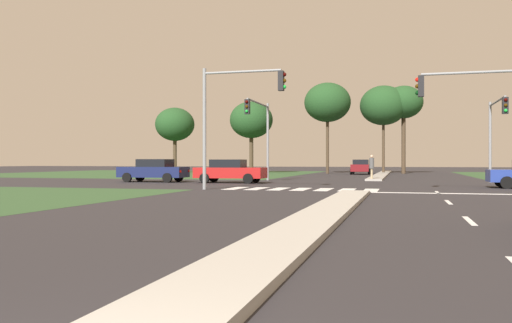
{
  "coord_description": "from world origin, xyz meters",
  "views": [
    {
      "loc": [
        1.95,
        -1.99,
        1.43
      ],
      "look_at": [
        -5.95,
        27.17,
        1.4
      ],
      "focal_mm": 37.9,
      "sensor_mm": 36.0,
      "label": 1
    }
  ],
  "objects_px": {
    "car_red_third": "(230,171)",
    "treeline_fourth": "(404,103)",
    "car_maroon_near": "(361,167)",
    "treeline_third": "(327,103)",
    "traffic_signal_far_left": "(260,125)",
    "traffic_signal_near_right": "(491,105)",
    "treeline_second": "(251,120)",
    "traffic_signal_near_left": "(232,106)",
    "treeline_fifth": "(383,106)",
    "treeline_near": "(175,125)",
    "pedestrian_at_median": "(372,164)",
    "car_navy_fourth": "(154,170)",
    "traffic_signal_far_right": "(496,124)"
  },
  "relations": [
    {
      "from": "car_maroon_near",
      "to": "car_navy_fourth",
      "type": "relative_size",
      "value": 0.95
    },
    {
      "from": "car_maroon_near",
      "to": "treeline_third",
      "type": "relative_size",
      "value": 0.43
    },
    {
      "from": "treeline_near",
      "to": "treeline_third",
      "type": "relative_size",
      "value": 0.77
    },
    {
      "from": "car_navy_fourth",
      "to": "treeline_second",
      "type": "xyz_separation_m",
      "value": [
        -0.8,
        27.49,
        5.43
      ]
    },
    {
      "from": "traffic_signal_near_right",
      "to": "treeline_fifth",
      "type": "distance_m",
      "value": 37.93
    },
    {
      "from": "traffic_signal_far_right",
      "to": "treeline_second",
      "type": "height_order",
      "value": "treeline_second"
    },
    {
      "from": "traffic_signal_near_left",
      "to": "pedestrian_at_median",
      "type": "xyz_separation_m",
      "value": [
        5.96,
        14.76,
        -2.94
      ]
    },
    {
      "from": "car_maroon_near",
      "to": "treeline_near",
      "type": "bearing_deg",
      "value": -5.13
    },
    {
      "from": "treeline_near",
      "to": "treeline_fourth",
      "type": "bearing_deg",
      "value": 5.42
    },
    {
      "from": "treeline_fourth",
      "to": "pedestrian_at_median",
      "type": "bearing_deg",
      "value": -95.72
    },
    {
      "from": "traffic_signal_near_left",
      "to": "treeline_third",
      "type": "relative_size",
      "value": 0.59
    },
    {
      "from": "car_red_third",
      "to": "traffic_signal_far_left",
      "type": "height_order",
      "value": "traffic_signal_far_left"
    },
    {
      "from": "traffic_signal_far_left",
      "to": "traffic_signal_far_right",
      "type": "height_order",
      "value": "traffic_signal_far_left"
    },
    {
      "from": "car_navy_fourth",
      "to": "treeline_fifth",
      "type": "relative_size",
      "value": 0.46
    },
    {
      "from": "car_navy_fourth",
      "to": "traffic_signal_near_right",
      "type": "bearing_deg",
      "value": -112.21
    },
    {
      "from": "car_red_third",
      "to": "treeline_fifth",
      "type": "height_order",
      "value": "treeline_fifth"
    },
    {
      "from": "traffic_signal_far_left",
      "to": "traffic_signal_far_right",
      "type": "distance_m",
      "value": 15.2
    },
    {
      "from": "traffic_signal_near_right",
      "to": "treeline_fourth",
      "type": "bearing_deg",
      "value": 95.43
    },
    {
      "from": "pedestrian_at_median",
      "to": "treeline_near",
      "type": "height_order",
      "value": "treeline_near"
    },
    {
      "from": "traffic_signal_far_right",
      "to": "car_maroon_near",
      "type": "bearing_deg",
      "value": 114.02
    },
    {
      "from": "car_red_third",
      "to": "treeline_second",
      "type": "height_order",
      "value": "treeline_second"
    },
    {
      "from": "pedestrian_at_median",
      "to": "car_maroon_near",
      "type": "bearing_deg",
      "value": 73.34
    },
    {
      "from": "traffic_signal_far_left",
      "to": "pedestrian_at_median",
      "type": "bearing_deg",
      "value": 26.4
    },
    {
      "from": "car_red_third",
      "to": "treeline_fourth",
      "type": "bearing_deg",
      "value": 159.68
    },
    {
      "from": "car_maroon_near",
      "to": "traffic_signal_far_right",
      "type": "bearing_deg",
      "value": 114.02
    },
    {
      "from": "treeline_near",
      "to": "car_red_third",
      "type": "bearing_deg",
      "value": -59.81
    },
    {
      "from": "traffic_signal_near_left",
      "to": "traffic_signal_near_right",
      "type": "distance_m",
      "value": 11.85
    },
    {
      "from": "traffic_signal_near_left",
      "to": "traffic_signal_near_right",
      "type": "height_order",
      "value": "traffic_signal_near_left"
    },
    {
      "from": "car_maroon_near",
      "to": "car_red_third",
      "type": "xyz_separation_m",
      "value": [
        -6.6,
        -25.12,
        -0.02
      ]
    },
    {
      "from": "car_maroon_near",
      "to": "traffic_signal_far_right",
      "type": "xyz_separation_m",
      "value": [
        9.87,
        -22.15,
        2.95
      ]
    },
    {
      "from": "car_red_third",
      "to": "treeline_second",
      "type": "bearing_deg",
      "value": -167.18
    },
    {
      "from": "traffic_signal_far_right",
      "to": "traffic_signal_near_left",
      "type": "distance_m",
      "value": 17.62
    },
    {
      "from": "traffic_signal_far_left",
      "to": "traffic_signal_near_left",
      "type": "bearing_deg",
      "value": -82.49
    },
    {
      "from": "treeline_fourth",
      "to": "traffic_signal_far_left",
      "type": "bearing_deg",
      "value": -110.04
    },
    {
      "from": "car_red_third",
      "to": "treeline_third",
      "type": "height_order",
      "value": "treeline_third"
    },
    {
      "from": "traffic_signal_far_right",
      "to": "traffic_signal_near_left",
      "type": "height_order",
      "value": "traffic_signal_near_left"
    },
    {
      "from": "car_maroon_near",
      "to": "car_navy_fourth",
      "type": "height_order",
      "value": "car_maroon_near"
    },
    {
      "from": "car_maroon_near",
      "to": "traffic_signal_near_left",
      "type": "distance_m",
      "value": 33.56
    },
    {
      "from": "traffic_signal_far_right",
      "to": "treeline_third",
      "type": "distance_m",
      "value": 28.41
    },
    {
      "from": "treeline_third",
      "to": "pedestrian_at_median",
      "type": "bearing_deg",
      "value": -73.89
    },
    {
      "from": "treeline_second",
      "to": "treeline_fourth",
      "type": "xyz_separation_m",
      "value": [
        17.28,
        2.04,
        1.76
      ]
    },
    {
      "from": "traffic_signal_far_right",
      "to": "car_red_third",
      "type": "bearing_deg",
      "value": -169.77
    },
    {
      "from": "traffic_signal_near_left",
      "to": "traffic_signal_near_right",
      "type": "bearing_deg",
      "value": 0.0
    },
    {
      "from": "traffic_signal_near_left",
      "to": "treeline_fifth",
      "type": "height_order",
      "value": "treeline_fifth"
    },
    {
      "from": "traffic_signal_far_left",
      "to": "treeline_third",
      "type": "height_order",
      "value": "treeline_third"
    },
    {
      "from": "pedestrian_at_median",
      "to": "traffic_signal_near_left",
      "type": "bearing_deg",
      "value": -135.14
    },
    {
      "from": "traffic_signal_far_left",
      "to": "traffic_signal_near_left",
      "type": "xyz_separation_m",
      "value": [
        1.46,
        -11.07,
        0.15
      ]
    },
    {
      "from": "car_navy_fourth",
      "to": "treeline_near",
      "type": "bearing_deg",
      "value": 20.88
    },
    {
      "from": "traffic_signal_near_left",
      "to": "pedestrian_at_median",
      "type": "bearing_deg",
      "value": 68.0
    },
    {
      "from": "traffic_signal_near_right",
      "to": "treeline_third",
      "type": "height_order",
      "value": "treeline_third"
    }
  ]
}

